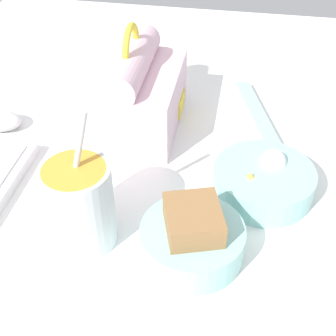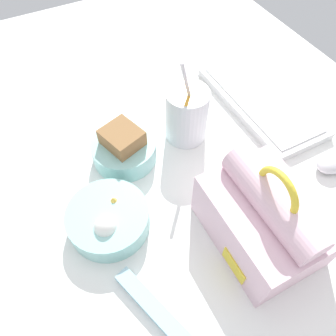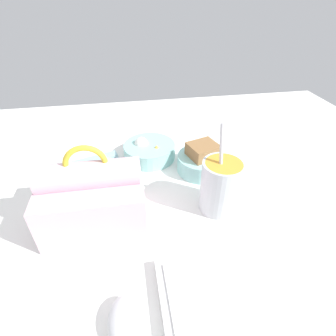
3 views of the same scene
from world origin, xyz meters
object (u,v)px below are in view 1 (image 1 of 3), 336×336
at_px(bento_bowl_sandwich, 192,238).
at_px(bento_bowl_snacks, 263,180).
at_px(lunch_bag, 134,93).
at_px(soup_cup, 79,204).
at_px(chopstick_case, 256,115).

distance_m(bento_bowl_sandwich, bento_bowl_snacks, 0.15).
height_order(lunch_bag, bento_bowl_snacks, lunch_bag).
height_order(soup_cup, bento_bowl_snacks, soup_cup).
bearing_deg(chopstick_case, soup_cup, 146.31).
xyz_separation_m(lunch_bag, bento_bowl_snacks, (-0.13, -0.21, -0.04)).
bearing_deg(lunch_bag, bento_bowl_snacks, -121.77).
relative_size(bento_bowl_sandwich, chopstick_case, 0.65).
distance_m(bento_bowl_snacks, chopstick_case, 0.18).
distance_m(soup_cup, chopstick_case, 0.37).
xyz_separation_m(bento_bowl_snacks, chopstick_case, (0.18, 0.01, -0.01)).
bearing_deg(soup_cup, lunch_bag, -1.31).
bearing_deg(chopstick_case, bento_bowl_snacks, -175.74).
relative_size(soup_cup, bento_bowl_snacks, 1.37).
bearing_deg(bento_bowl_sandwich, soup_cup, 89.29).
bearing_deg(soup_cup, chopstick_case, -33.69).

